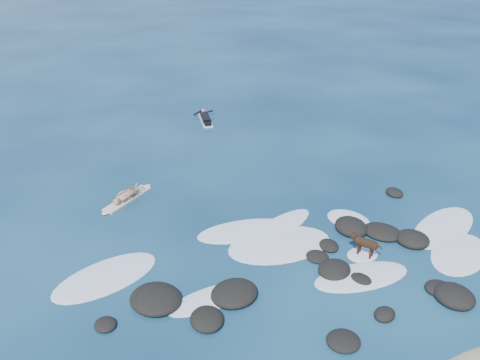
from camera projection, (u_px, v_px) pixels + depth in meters
ground at (284, 254)px, 17.79m from camera, size 160.00×160.00×0.00m
reef_rocks at (318, 278)px, 16.44m from camera, size 13.44×6.90×0.50m
breaking_foam at (298, 249)px, 18.05m from camera, size 15.27×7.65×0.12m
standing_surfer_rig at (126, 185)px, 20.97m from camera, size 2.69×1.64×1.66m
paddling_surfer_rig at (205, 118)px, 29.49m from camera, size 1.52×2.50×0.44m
dog at (364, 243)px, 17.49m from camera, size 0.60×1.17×0.78m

